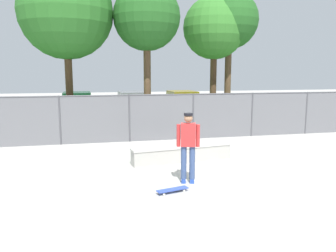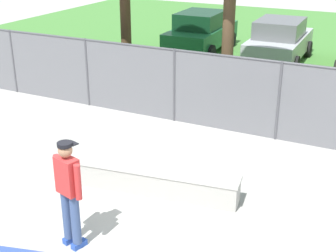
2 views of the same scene
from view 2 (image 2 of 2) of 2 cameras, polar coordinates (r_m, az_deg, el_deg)
The scene contains 7 objects.
ground_plane at distance 8.27m, azimuth -6.42°, elevation -13.05°, with size 80.00×80.00×0.00m, color #ADAAA3.
grass_strip at distance 21.95m, azimuth 15.95°, elevation 9.07°, with size 31.25×20.00×0.02m, color #478438.
concrete_ledge at distance 9.33m, azimuth -1.66°, elevation -6.47°, with size 3.37×0.93×0.54m.
skateboarder at distance 7.65m, azimuth -11.72°, elevation -7.45°, with size 0.58×0.37×1.84m.
chainlink_fence at distance 12.02m, azimuth 6.70°, elevation 4.26°, with size 19.32×0.07×1.96m.
car_green at distance 20.13m, azimuth 3.95°, elevation 11.13°, with size 2.10×4.24×1.66m.
car_silver at distance 18.86m, azimuth 13.10°, elevation 9.83°, with size 2.10×4.24×1.66m.
Camera 2 is at (3.77, -5.59, 4.79)m, focal length 51.23 mm.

